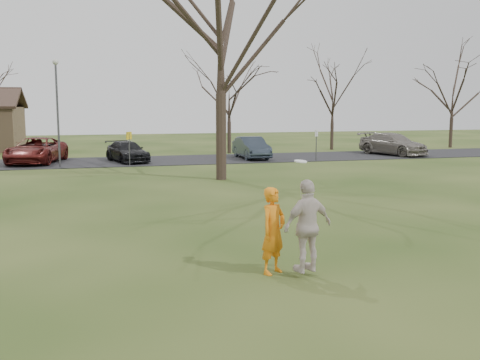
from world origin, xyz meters
name	(u,v)px	position (x,y,z in m)	size (l,w,h in m)	color
ground	(287,271)	(0.00, 0.00, 0.00)	(120.00, 120.00, 0.00)	#1E380F
parking_strip	(158,161)	(0.00, 25.00, 0.02)	(62.00, 6.50, 0.04)	black
player_defender	(273,231)	(-0.34, -0.04, 0.94)	(0.69, 0.45, 1.89)	orange
car_2	(36,150)	(-7.54, 25.32, 0.84)	(2.64, 5.73, 1.59)	maroon
car_3	(127,152)	(-1.98, 24.59, 0.69)	(1.81, 4.46, 1.29)	black
car_5	(251,148)	(6.35, 24.63, 0.78)	(1.56, 4.47, 1.47)	#29323E
car_7	(393,144)	(17.19, 24.63, 0.83)	(2.22, 5.46, 1.58)	gray
catching_play	(308,226)	(0.29, -0.44, 1.10)	(1.24, 0.76, 2.37)	beige
lamp_post	(57,100)	(-6.00, 22.50, 3.97)	(0.34, 0.34, 6.27)	#47474C
sign_yellow	(129,142)	(-2.00, 22.00, 1.45)	(0.35, 0.35, 2.08)	#47474C
sign_white	(316,139)	(10.00, 22.00, 1.45)	(0.35, 0.35, 2.08)	#47474C
big_tree	(221,34)	(2.00, 15.00, 7.00)	(9.00, 9.00, 14.00)	#352821
small_tree_row	(207,102)	(4.38, 30.06, 3.89)	(55.00, 5.90, 8.50)	#352821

